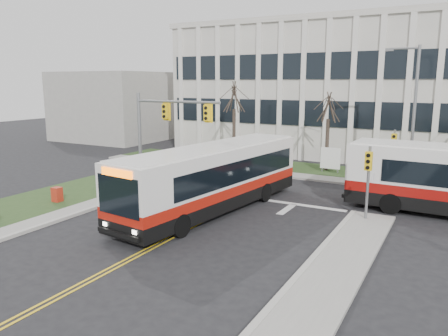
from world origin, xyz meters
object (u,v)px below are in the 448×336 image
streetlight (412,108)px  bus_main (213,180)px  directory_sign (330,159)px  newspaper_box_red (57,195)px

streetlight → bus_main: streetlight is taller
directory_sign → bus_main: 13.01m
streetlight → directory_sign: (-5.53, 1.30, -4.02)m
streetlight → newspaper_box_red: 22.83m
bus_main → newspaper_box_red: size_ratio=13.73×
streetlight → bus_main: (-8.44, -11.37, -3.46)m
streetlight → directory_sign: bearing=166.8°
directory_sign → newspaper_box_red: (-11.53, -15.72, -0.70)m
streetlight → newspaper_box_red: size_ratio=9.68×
newspaper_box_red → directory_sign: bearing=53.8°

